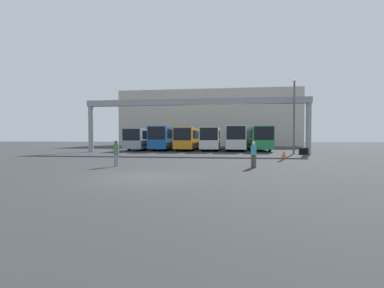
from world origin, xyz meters
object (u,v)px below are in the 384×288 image
Objects in this scene: bus_slot_0 at (144,138)px; lamp_post at (294,114)px; bus_slot_2 at (189,138)px; bus_slot_5 at (258,137)px; pedestrian_near_right at (254,154)px; bus_slot_1 at (167,137)px; bus_slot_3 at (211,138)px; tire_stack at (304,151)px; pedestrian_far_center at (116,153)px; traffic_cone at (284,154)px; bus_slot_4 at (234,137)px.

lamp_post is (19.64, -7.64, 2.70)m from bus_slot_0.
bus_slot_2 is (6.71, 0.75, 0.05)m from bus_slot_0.
pedestrian_near_right is at bearing -97.90° from bus_slot_5.
bus_slot_1 is 6.72m from bus_slot_3.
bus_slot_0 is at bearing 158.13° from tire_stack.
lamp_post is (14.38, 14.13, 3.59)m from pedestrian_far_center.
bus_slot_3 is at bearing 4.29° from bus_slot_2.
traffic_cone is (12.11, 8.63, -0.56)m from pedestrian_far_center.
traffic_cone is (14.01, -14.01, -1.60)m from bus_slot_1.
tire_stack is (17.16, -9.10, -1.55)m from bus_slot_1.
bus_slot_5 is at bearing -11.55° from bus_slot_4.
lamp_post is (2.27, 5.50, 4.16)m from traffic_cone.
lamp_post reaches higher than bus_slot_1.
bus_slot_4 reaches higher than bus_slot_3.
bus_slot_1 is 7.41× the size of pedestrian_far_center.
bus_slot_2 is 19.35× the size of traffic_cone.
bus_slot_2 is 0.96× the size of bus_slot_4.
bus_slot_1 is at bearing 177.96° from bus_slot_2.
bus_slot_3 is 22.74m from pedestrian_near_right.
bus_slot_3 is 1.51× the size of lamp_post.
bus_slot_1 is 18.55m from lamp_post.
bus_slot_2 reaches higher than tire_stack.
bus_slot_4 is at bearing 1.97° from bus_slot_2.
pedestrian_near_right is 2.57× the size of traffic_cone.
bus_slot_1 is 19.88m from traffic_cone.
pedestrian_near_right is 8.52m from pedestrian_far_center.
bus_slot_1 reaches higher than pedestrian_near_right.
bus_slot_5 is 8.83m from lamp_post.
bus_slot_4 is 11.89× the size of tire_stack.
bus_slot_3 is at bearing 179.65° from bus_slot_4.
bus_slot_4 reaches higher than pedestrian_near_right.
bus_slot_0 is at bearing -178.99° from bus_slot_5.
lamp_post is (-0.87, 0.59, 4.10)m from tire_stack.
lamp_post is (9.57, -8.65, 2.63)m from bus_slot_3.
pedestrian_far_center is (-8.52, -0.37, 0.03)m from pedestrian_near_right.
lamp_post is at bearing 149.73° from pedestrian_far_center.
pedestrian_far_center is at bearing -109.75° from bus_slot_4.
tire_stack is at bearing -21.87° from bus_slot_0.
bus_slot_3 is 1.00× the size of bus_slot_4.
bus_slot_3 is 6.75m from bus_slot_5.
bus_slot_0 is 10.12m from bus_slot_3.
bus_slot_5 is 24.92m from pedestrian_far_center.
bus_slot_0 is 13.47m from bus_slot_4.
traffic_cone is (0.59, -13.44, -1.57)m from bus_slot_5.
pedestrian_near_right is 0.96× the size of pedestrian_far_center.
tire_stack is (3.73, -8.53, -1.52)m from bus_slot_5.
traffic_cone is at bearing -74.40° from bus_slot_4.
tire_stack is at bearing -52.44° from bus_slot_4.
bus_slot_2 is at bearing -178.03° from bus_slot_4.
bus_slot_0 is 3.47m from bus_slot_1.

